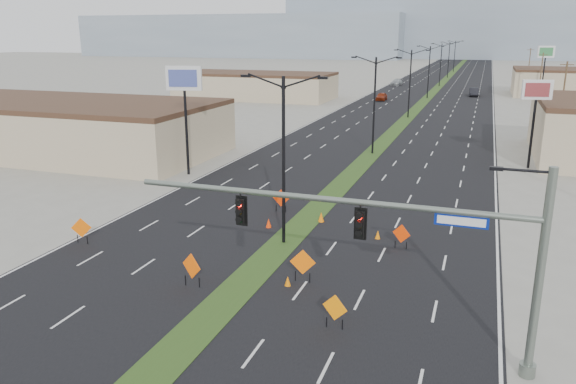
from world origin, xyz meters
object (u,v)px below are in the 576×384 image
(construction_sign_5, at_px, (401,235))
(streetlight_4, at_px, (441,63))
(streetlight_0, at_px, (284,156))
(construction_sign_4, at_px, (335,309))
(streetlight_5, at_px, (449,59))
(cone_0, at_px, (288,281))
(construction_sign_1, at_px, (192,267))
(construction_sign_3, at_px, (303,263))
(car_far, at_px, (397,82))
(pole_sign_west, at_px, (184,87))
(streetlight_6, at_px, (455,55))
(pole_sign_east_far, at_px, (546,56))
(signal_mast, at_px, (408,241))
(streetlight_1, at_px, (374,102))
(streetlight_2, at_px, (410,81))
(streetlight_3, at_px, (429,70))
(car_mid, at_px, (474,92))
(construction_sign_0, at_px, (81,229))
(cone_3, at_px, (269,223))
(car_left, at_px, (382,97))
(cone_2, at_px, (321,217))
(pole_sign_east_near, at_px, (536,97))
(construction_sign_2, at_px, (281,199))
(cone_1, at_px, (378,235))

(construction_sign_5, bearing_deg, streetlight_4, 113.65)
(streetlight_0, bearing_deg, construction_sign_4, -58.37)
(streetlight_5, xyz_separation_m, cone_0, (2.24, -145.66, -5.15))
(construction_sign_1, xyz_separation_m, construction_sign_3, (5.08, 2.34, -0.01))
(car_far, bearing_deg, pole_sign_west, -85.37)
(streetlight_6, relative_size, pole_sign_east_far, 0.99)
(signal_mast, bearing_deg, streetlight_1, 102.69)
(streetlight_4, xyz_separation_m, streetlight_6, (0.00, 56.00, 0.00))
(streetlight_1, height_order, streetlight_4, same)
(streetlight_2, relative_size, streetlight_3, 1.00)
(car_mid, bearing_deg, streetlight_3, -143.78)
(streetlight_3, bearing_deg, streetlight_4, 90.00)
(construction_sign_0, bearing_deg, cone_3, 11.42)
(car_mid, height_order, cone_3, car_mid)
(signal_mast, relative_size, construction_sign_5, 10.75)
(construction_sign_5, bearing_deg, streetlight_1, 124.57)
(streetlight_3, relative_size, streetlight_4, 1.00)
(streetlight_4, relative_size, construction_sign_1, 5.61)
(streetlight_0, height_order, streetlight_1, same)
(pole_sign_west, bearing_deg, streetlight_5, 70.01)
(car_mid, relative_size, construction_sign_1, 2.79)
(cone_3, bearing_deg, streetlight_2, 88.00)
(car_left, height_order, construction_sign_1, construction_sign_1)
(construction_sign_3, relative_size, pole_sign_east_far, 0.18)
(streetlight_2, xyz_separation_m, cone_2, (1.06, -51.46, -5.07))
(cone_2, bearing_deg, construction_sign_4, -71.69)
(streetlight_2, distance_m, cone_2, 51.72)
(signal_mast, distance_m, construction_sign_3, 8.52)
(streetlight_4, xyz_separation_m, cone_0, (2.24, -117.66, -5.15))
(streetlight_4, height_order, construction_sign_4, streetlight_4)
(pole_sign_east_near, bearing_deg, streetlight_5, 84.93)
(pole_sign_west, bearing_deg, pole_sign_east_far, 51.31)
(construction_sign_2, bearing_deg, streetlight_6, 90.23)
(streetlight_6, distance_m, cone_0, 173.75)
(pole_sign_east_near, bearing_deg, car_far, 93.98)
(signal_mast, relative_size, construction_sign_3, 9.21)
(construction_sign_1, distance_m, cone_3, 9.64)
(cone_3, height_order, pole_sign_west, pole_sign_west)
(cone_1, bearing_deg, construction_sign_4, -88.70)
(streetlight_4, bearing_deg, streetlight_2, -90.00)
(streetlight_6, relative_size, cone_3, 16.01)
(streetlight_0, bearing_deg, pole_sign_west, 136.08)
(streetlight_1, height_order, streetlight_2, same)
(construction_sign_2, height_order, cone_3, construction_sign_2)
(streetlight_1, distance_m, cone_3, 26.27)
(streetlight_0, relative_size, streetlight_4, 1.00)
(streetlight_4, height_order, construction_sign_1, streetlight_4)
(construction_sign_0, height_order, cone_2, construction_sign_0)
(streetlight_6, bearing_deg, cone_1, -88.17)
(streetlight_3, xyz_separation_m, construction_sign_4, (5.54, -93.00, -4.48))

